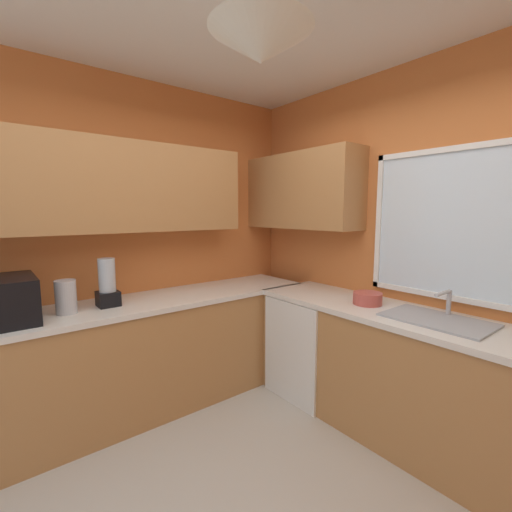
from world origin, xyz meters
name	(u,v)px	position (x,y,z in m)	size (l,w,h in m)	color
room_shell	(278,182)	(-0.35, 0.41, 1.79)	(3.70, 3.34, 2.77)	#D17238
counter_run_left	(145,355)	(-1.48, 0.00, 0.46)	(0.65, 2.95, 0.91)	#AD7542
counter_run_back	(432,387)	(0.21, 1.30, 0.46)	(2.79, 0.65, 0.91)	#AD7542
dishwasher	(313,345)	(-0.82, 1.27, 0.43)	(0.60, 0.60, 0.86)	white
microwave	(3,300)	(-1.48, -0.89, 1.05)	(0.48, 0.36, 0.29)	black
kettle	(66,297)	(-1.46, -0.54, 1.03)	(0.14, 0.14, 0.23)	#B7B7BC
sink_assembly	(437,319)	(0.21, 1.31, 0.92)	(0.63, 0.40, 0.19)	#9EA0A5
bowl	(367,298)	(-0.30, 1.30, 0.95)	(0.22, 0.22, 0.09)	#B74C42
blender_appliance	(107,285)	(-1.48, -0.26, 1.07)	(0.15, 0.15, 0.36)	black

